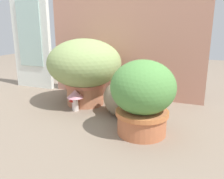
% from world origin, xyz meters
% --- Properties ---
extents(ground_plane, '(6.00, 6.00, 0.00)m').
position_xyz_m(ground_plane, '(0.00, 0.00, 0.00)').
color(ground_plane, '#7F6E5D').
extents(cardboard_backdrop, '(1.28, 0.03, 0.92)m').
position_xyz_m(cardboard_backdrop, '(0.06, 0.46, 0.46)').
color(cardboard_backdrop, tan).
rests_on(cardboard_backdrop, ground).
extents(window_panel_white, '(0.40, 0.05, 0.91)m').
position_xyz_m(window_panel_white, '(-0.83, 0.43, 0.46)').
color(window_panel_white, white).
rests_on(window_panel_white, ground).
extents(grass_planter, '(0.54, 0.54, 0.49)m').
position_xyz_m(grass_planter, '(-0.14, 0.17, 0.29)').
color(grass_planter, '#B97250').
rests_on(grass_planter, ground).
extents(leafy_planter, '(0.35, 0.35, 0.41)m').
position_xyz_m(leafy_planter, '(0.39, -0.17, 0.22)').
color(leafy_planter, '#BE6A43').
rests_on(leafy_planter, ground).
extents(cat, '(0.31, 0.34, 0.32)m').
position_xyz_m(cat, '(0.18, 0.02, 0.12)').
color(cat, '#88765C').
rests_on(cat, ground).
extents(mushroom_ornament_red, '(0.07, 0.07, 0.11)m').
position_xyz_m(mushroom_ornament_red, '(-0.15, 0.01, 0.07)').
color(mushroom_ornament_red, silver).
rests_on(mushroom_ornament_red, ground).
extents(mushroom_ornament_pink, '(0.12, 0.12, 0.15)m').
position_xyz_m(mushroom_ornament_pink, '(-0.13, -0.00, 0.11)').
color(mushroom_ornament_pink, silver).
rests_on(mushroom_ornament_pink, ground).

